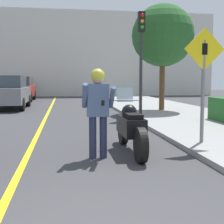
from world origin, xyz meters
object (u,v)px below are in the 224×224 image
Objects in this scene: street_tree at (163,36)px; parked_car_green at (20,87)px; traffic_light at (141,44)px; parked_car_red at (20,89)px; person_biker at (98,104)px; parked_car_grey at (8,92)px; crossing_sign at (204,74)px; motorcycle at (131,127)px.

parked_car_green is (-8.27, 14.90, -2.57)m from street_tree.
parked_car_red is (-6.04, 10.40, -2.01)m from traffic_light.
person_biker is at bearing -77.54° from parked_car_red.
parked_car_grey is at bearing 159.39° from street_tree.
person_biker is 9.07m from street_tree.
street_tree is at bearing 50.03° from traffic_light.
traffic_light is 0.95× the size of parked_car_grey.
crossing_sign is 0.59× the size of parked_car_green.
person_biker is (-0.71, -0.40, 0.52)m from motorcycle.
parked_car_red is (-6.04, 16.00, -0.75)m from crossing_sign.
person_biker is at bearing -150.71° from motorcycle.
person_biker reaches higher than motorcycle.
person_biker reaches higher than parked_car_green.
person_biker is at bearing -115.50° from street_tree.
motorcycle is 6.50m from traffic_light.
crossing_sign is 0.62× the size of traffic_light.
crossing_sign reaches higher than parked_car_red.
street_tree is (1.40, 1.67, 0.57)m from traffic_light.
street_tree is at bearing -20.61° from parked_car_grey.
traffic_light is 2.25m from street_tree.
parked_car_grey is (-5.80, 4.37, -2.01)m from traffic_light.
motorcycle is at bearing 29.29° from person_biker.
traffic_light reaches higher than parked_car_grey.
parked_car_green is at bearing 95.04° from parked_car_grey.
parked_car_red is at bearing 120.16° from traffic_light.
parked_car_grey is at bearing -84.96° from parked_car_green.
parked_car_red is at bearing -82.29° from parked_car_green.
parked_car_green is at bearing 119.05° from street_tree.
parked_car_grey is at bearing 107.95° from person_biker.
crossing_sign is 0.52× the size of street_tree.
parked_car_green is at bearing 107.24° from crossing_sign.
crossing_sign is (1.65, 0.23, 1.09)m from motorcycle.
motorcycle is 1.99m from crossing_sign.
traffic_light is 0.95× the size of parked_car_green.
street_tree is (3.05, 7.49, 2.92)m from motorcycle.
parked_car_red is at bearing 130.42° from street_tree.
person_biker is 17.03m from parked_car_red.
parked_car_grey is (-4.15, 10.20, 0.34)m from motorcycle.
motorcycle is 22.99m from parked_car_green.
street_tree is at bearing -60.95° from parked_car_green.
parked_car_grey reaches higher than motorcycle.
crossing_sign is at bearing -90.03° from traffic_light.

